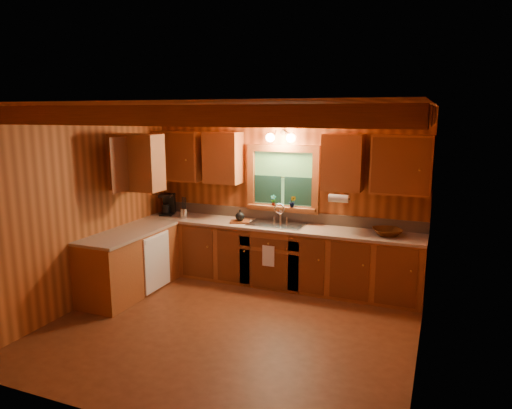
{
  "coord_description": "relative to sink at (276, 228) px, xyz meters",
  "views": [
    {
      "loc": [
        2.22,
        -4.69,
        2.51
      ],
      "look_at": [
        0.0,
        0.8,
        1.35
      ],
      "focal_mm": 32.8,
      "sensor_mm": 36.0,
      "label": 1
    }
  ],
  "objects": [
    {
      "name": "backsplash",
      "position": [
        0.0,
        0.28,
        0.12
      ],
      "size": [
        4.2,
        0.02,
        0.16
      ],
      "primitive_type": "cube",
      "color": "#9B7E68",
      "rests_on": "room"
    },
    {
      "name": "paper_towel_roll",
      "position": [
        0.92,
        -0.07,
        0.51
      ],
      "size": [
        0.27,
        0.11,
        0.11
      ],
      "primitive_type": "cylinder",
      "rotation": [
        0.0,
        1.57,
        0.0
      ],
      "color": "white",
      "rests_on": "upper_cabinets"
    },
    {
      "name": "potted_plant_left",
      "position": [
        -0.13,
        0.2,
        0.37
      ],
      "size": [
        0.1,
        0.08,
        0.17
      ],
      "primitive_type": "imported",
      "rotation": [
        0.0,
        0.0,
        0.25
      ],
      "color": "#632E15",
      "rests_on": "window_sill"
    },
    {
      "name": "dishwasher_panel",
      "position": [
        -1.47,
        -0.92,
        -0.43
      ],
      "size": [
        0.02,
        0.6,
        0.8
      ],
      "primitive_type": "cube",
      "color": "white",
      "rests_on": "base_cabinets"
    },
    {
      "name": "countertop",
      "position": [
        -0.48,
        -0.31,
        0.02
      ],
      "size": [
        4.2,
        2.24,
        0.04
      ],
      "color": "#A0836E",
      "rests_on": "base_cabinets"
    },
    {
      "name": "coffee_maker",
      "position": [
        -1.87,
        0.01,
        0.21
      ],
      "size": [
        0.19,
        0.25,
        0.34
      ],
      "rotation": [
        0.0,
        0.0,
        0.28
      ],
      "color": "black",
      "rests_on": "countertop"
    },
    {
      "name": "base_cabinets",
      "position": [
        -0.49,
        -0.32,
        -0.43
      ],
      "size": [
        4.2,
        2.22,
        0.86
      ],
      "color": "brown",
      "rests_on": "ground"
    },
    {
      "name": "wall_sconce",
      "position": [
        0.0,
        0.14,
        1.31
      ],
      "size": [
        0.45,
        0.21,
        0.17
      ],
      "color": "black",
      "rests_on": "room"
    },
    {
      "name": "wicker_basket",
      "position": [
        1.58,
        -0.02,
        0.09
      ],
      "size": [
        0.5,
        0.5,
        0.09
      ],
      "primitive_type": "imported",
      "rotation": [
        0.0,
        0.0,
        0.4
      ],
      "color": "#48230C",
      "rests_on": "countertop"
    },
    {
      "name": "dish_towel",
      "position": [
        0.0,
        -0.34,
        -0.34
      ],
      "size": [
        0.18,
        0.01,
        0.3
      ],
      "primitive_type": "cube",
      "color": "white",
      "rests_on": "base_cabinets"
    },
    {
      "name": "cutting_board",
      "position": [
        -0.56,
        -0.07,
        0.06
      ],
      "size": [
        0.34,
        0.29,
        0.03
      ],
      "primitive_type": "cube",
      "rotation": [
        0.0,
        0.0,
        0.33
      ],
      "color": "#632E15",
      "rests_on": "countertop"
    },
    {
      "name": "teakettle",
      "position": [
        -0.56,
        -0.07,
        0.14
      ],
      "size": [
        0.14,
        0.14,
        0.17
      ],
      "rotation": [
        0.0,
        0.0,
        -0.39
      ],
      "color": "black",
      "rests_on": "cutting_board"
    },
    {
      "name": "window",
      "position": [
        0.0,
        0.26,
        0.67
      ],
      "size": [
        1.12,
        0.08,
        1.0
      ],
      "color": "brown",
      "rests_on": "room"
    },
    {
      "name": "ceiling_beams",
      "position": [
        0.0,
        -1.6,
        1.63
      ],
      "size": [
        4.2,
        2.54,
        0.18
      ],
      "color": "brown",
      "rests_on": "room"
    },
    {
      "name": "potted_plant_right",
      "position": [
        0.19,
        0.18,
        0.37
      ],
      "size": [
        0.1,
        0.08,
        0.18
      ],
      "primitive_type": "imported",
      "rotation": [
        0.0,
        0.0,
        0.02
      ],
      "color": "#632E15",
      "rests_on": "window_sill"
    },
    {
      "name": "room",
      "position": [
        0.0,
        -1.6,
        0.44
      ],
      "size": [
        4.2,
        4.2,
        4.2
      ],
      "color": "#5E2E16",
      "rests_on": "ground"
    },
    {
      "name": "sink",
      "position": [
        0.0,
        0.0,
        0.0
      ],
      "size": [
        0.82,
        0.48,
        0.43
      ],
      "color": "silver",
      "rests_on": "countertop"
    },
    {
      "name": "utensil_crock",
      "position": [
        -1.51,
        -0.09,
        0.12
      ],
      "size": [
        0.12,
        0.12,
        0.33
      ],
      "rotation": [
        0.0,
        0.0,
        0.36
      ],
      "color": "silver",
      "rests_on": "countertop"
    },
    {
      "name": "window_sill",
      "position": [
        0.0,
        0.22,
        0.26
      ],
      "size": [
        1.06,
        0.14,
        0.04
      ],
      "primitive_type": "cube",
      "color": "brown",
      "rests_on": "room"
    },
    {
      "name": "upper_cabinets",
      "position": [
        -0.56,
        -0.18,
        0.98
      ],
      "size": [
        4.19,
        1.77,
        0.78
      ],
      "color": "brown",
      "rests_on": "room"
    }
  ]
}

